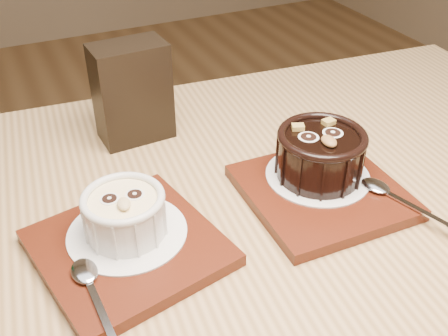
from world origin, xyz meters
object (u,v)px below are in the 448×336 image
object	(u,v)px
ramekin_white	(125,212)
tray_right	(321,192)
condiment_stand	(132,93)
table	(223,301)
ramekin_dark	(320,152)
tray_left	(128,248)

from	to	relation	value
ramekin_white	tray_right	world-z (taller)	ramekin_white
condiment_stand	table	bearing A→B (deg)	-86.45
table	ramekin_dark	size ratio (longest dim) A/B	11.64
ramekin_white	ramekin_dark	size ratio (longest dim) A/B	0.82
condiment_stand	tray_right	bearing A→B (deg)	-55.46
ramekin_dark	condiment_stand	distance (m)	0.27
ramekin_dark	condiment_stand	world-z (taller)	condiment_stand
tray_right	table	bearing A→B (deg)	-169.36
table	ramekin_white	bearing A→B (deg)	152.82
tray_left	ramekin_dark	size ratio (longest dim) A/B	1.66
tray_left	tray_right	size ratio (longest dim) A/B	1.00
tray_left	ramekin_dark	distance (m)	0.25
table	tray_right	xyz separation A→B (m)	(0.15, 0.03, 0.10)
ramekin_white	table	bearing A→B (deg)	-18.39
ramekin_dark	table	bearing A→B (deg)	-154.73
condiment_stand	tray_left	bearing A→B (deg)	-109.39
table	condiment_stand	world-z (taller)	condiment_stand
ramekin_white	tray_right	distance (m)	0.24
condiment_stand	ramekin_white	bearing A→B (deg)	-109.62
condiment_stand	ramekin_dark	bearing A→B (deg)	-51.50
table	tray_left	size ratio (longest dim) A/B	7.02
table	tray_right	world-z (taller)	tray_right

